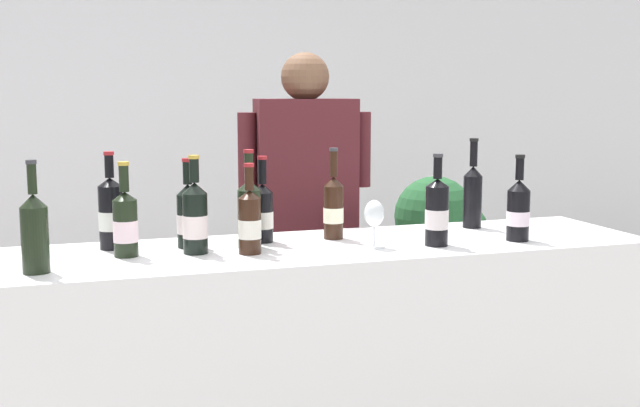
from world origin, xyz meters
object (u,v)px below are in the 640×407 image
(wine_bottle_7, at_px, (437,212))
(wine_bottle_10, at_px, (263,212))
(wine_bottle_2, at_px, (333,207))
(wine_bottle_9, at_px, (249,211))
(wine_bottle_11, at_px, (518,210))
(wine_glass, at_px, (374,216))
(wine_bottle_0, at_px, (195,218))
(wine_bottle_5, at_px, (125,223))
(wine_bottle_6, at_px, (188,216))
(person_server, at_px, (306,254))
(wine_bottle_4, at_px, (35,231))
(wine_bottle_8, at_px, (111,213))
(wine_bottle_1, at_px, (250,221))
(wine_bottle_3, at_px, (473,194))
(potted_shrub, at_px, (441,263))

(wine_bottle_7, bearing_deg, wine_bottle_10, 156.25)
(wine_bottle_2, distance_m, wine_bottle_9, 0.34)
(wine_bottle_2, height_order, wine_bottle_11, wine_bottle_2)
(wine_glass, bearing_deg, wine_bottle_0, 172.05)
(wine_bottle_5, relative_size, wine_bottle_6, 1.00)
(wine_bottle_2, relative_size, person_server, 0.20)
(wine_bottle_6, distance_m, wine_bottle_11, 1.19)
(wine_bottle_4, bearing_deg, wine_bottle_8, 52.44)
(wine_bottle_0, bearing_deg, wine_bottle_11, -6.20)
(wine_bottle_2, bearing_deg, wine_bottle_1, -154.15)
(wine_bottle_2, relative_size, wine_bottle_10, 1.08)
(wine_bottle_1, height_order, wine_bottle_8, wine_bottle_8)
(wine_bottle_6, distance_m, person_server, 0.87)
(wine_bottle_1, relative_size, wine_bottle_9, 0.89)
(wine_bottle_6, distance_m, wine_bottle_7, 0.87)
(wine_bottle_2, height_order, wine_bottle_6, wine_bottle_2)
(wine_bottle_2, distance_m, wine_glass, 0.22)
(wine_bottle_0, xyz_separation_m, wine_bottle_10, (0.26, 0.13, -0.01))
(wine_bottle_1, distance_m, wine_bottle_7, 0.66)
(wine_bottle_11, relative_size, wine_glass, 1.88)
(wine_bottle_4, distance_m, wine_bottle_8, 0.39)
(wine_bottle_1, height_order, wine_bottle_6, wine_bottle_6)
(wine_bottle_3, height_order, wine_bottle_11, wine_bottle_3)
(wine_bottle_6, bearing_deg, wine_bottle_11, -11.63)
(potted_shrub, bearing_deg, wine_bottle_8, -153.94)
(wine_bottle_11, xyz_separation_m, person_server, (-0.57, 0.80, -0.29))
(wine_bottle_1, bearing_deg, wine_bottle_9, 77.77)
(wine_bottle_7, bearing_deg, wine_bottle_0, 171.81)
(wine_bottle_1, height_order, wine_bottle_5, wine_bottle_5)
(person_server, relative_size, potted_shrub, 1.52)
(wine_bottle_3, xyz_separation_m, wine_bottle_11, (0.02, -0.30, -0.02))
(wine_bottle_2, xyz_separation_m, wine_bottle_10, (-0.26, 0.02, -0.01))
(wine_bottle_8, relative_size, wine_glass, 2.02)
(wine_bottle_7, height_order, person_server, person_server)
(wine_bottle_0, height_order, potted_shrub, wine_bottle_0)
(wine_bottle_3, relative_size, wine_bottle_11, 1.14)
(wine_bottle_5, bearing_deg, wine_bottle_11, -6.19)
(wine_bottle_3, bearing_deg, wine_bottle_9, -172.26)
(wine_bottle_6, relative_size, wine_bottle_11, 0.99)
(wine_glass, height_order, person_server, person_server)
(wine_bottle_8, bearing_deg, wine_bottle_9, -14.75)
(wine_bottle_0, xyz_separation_m, wine_bottle_2, (0.53, 0.12, -0.00))
(wine_bottle_8, relative_size, wine_bottle_11, 1.07)
(wine_bottle_0, relative_size, wine_bottle_10, 1.06)
(wine_bottle_6, bearing_deg, wine_bottle_2, 0.16)
(wine_bottle_6, relative_size, wine_glass, 1.87)
(wine_bottle_3, distance_m, wine_bottle_8, 1.40)
(wine_bottle_2, relative_size, potted_shrub, 0.30)
(wine_bottle_2, xyz_separation_m, wine_bottle_3, (0.61, 0.06, 0.02))
(potted_shrub, bearing_deg, wine_glass, -126.68)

